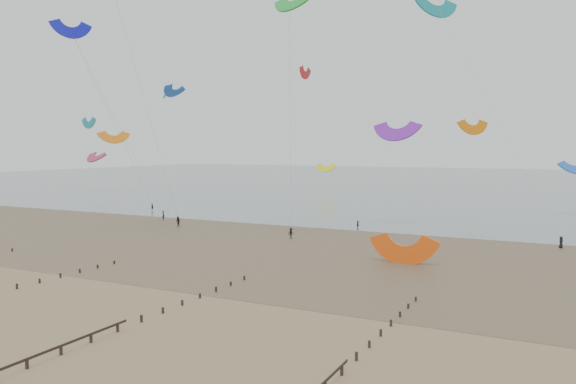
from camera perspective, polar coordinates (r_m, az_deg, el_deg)
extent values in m
plane|color=brown|center=(52.41, -15.23, -10.92)|extent=(500.00, 500.00, 0.00)
plane|color=#475654|center=(240.30, 18.45, 1.04)|extent=(500.00, 500.00, 0.00)
plane|color=#473A28|center=(81.22, 1.53, -5.24)|extent=(500.00, 500.00, 0.00)
ellipsoid|color=slate|center=(80.16, -14.34, -5.52)|extent=(23.60, 14.36, 0.01)
ellipsoid|color=slate|center=(79.82, 10.32, -5.50)|extent=(33.64, 18.32, 0.01)
ellipsoid|color=slate|center=(107.97, -16.91, -3.00)|extent=(26.95, 14.22, 0.01)
cube|color=black|center=(83.54, -26.22, -5.33)|extent=(0.16, 0.16, 0.45)
cube|color=black|center=(61.64, -25.83, -8.64)|extent=(0.16, 0.16, 0.59)
cube|color=black|center=(63.23, -23.92, -8.27)|extent=(0.16, 0.16, 0.57)
cube|color=black|center=(64.89, -22.12, -7.90)|extent=(0.16, 0.16, 0.54)
cube|color=black|center=(66.61, -20.40, -7.55)|extent=(0.16, 0.16, 0.51)
cube|color=black|center=(68.39, -18.78, -7.20)|extent=(0.16, 0.16, 0.48)
cube|color=black|center=(70.22, -17.24, -6.87)|extent=(0.16, 0.16, 0.45)
cube|color=black|center=(40.18, -24.99, -15.55)|extent=(0.16, 0.16, 0.74)
cube|color=black|center=(41.76, -22.07, -14.70)|extent=(0.16, 0.16, 0.71)
cube|color=black|center=(43.44, -19.39, -13.89)|extent=(0.16, 0.16, 0.68)
cube|color=black|center=(45.21, -16.93, -13.11)|extent=(0.16, 0.16, 0.65)
cube|color=black|center=(47.06, -14.67, -12.37)|extent=(0.16, 0.16, 0.62)
cube|color=black|center=(48.98, -12.60, -11.67)|extent=(0.16, 0.16, 0.59)
cube|color=black|center=(50.97, -10.69, -11.01)|extent=(0.16, 0.16, 0.57)
cube|color=black|center=(53.01, -8.94, -10.39)|extent=(0.16, 0.16, 0.54)
cube|color=black|center=(55.11, -7.33, -9.81)|extent=(0.16, 0.16, 0.51)
cube|color=black|center=(57.24, -5.84, -9.26)|extent=(0.16, 0.16, 0.48)
cube|color=black|center=(59.42, -4.46, -8.75)|extent=(0.16, 0.16, 0.45)
cube|color=black|center=(35.94, 5.49, -17.65)|extent=(0.16, 0.16, 0.65)
cube|color=black|center=(38.24, 6.97, -16.28)|extent=(0.16, 0.16, 0.62)
cube|color=black|center=(40.58, 8.26, -15.07)|extent=(0.16, 0.16, 0.59)
cube|color=black|center=(42.96, 9.40, -13.98)|extent=(0.16, 0.16, 0.57)
cube|color=black|center=(45.37, 10.41, -13.00)|extent=(0.16, 0.16, 0.54)
cube|color=black|center=(47.79, 11.31, -12.12)|extent=(0.16, 0.16, 0.51)
cube|color=black|center=(50.24, 12.12, -11.31)|extent=(0.16, 0.16, 0.48)
cube|color=black|center=(52.71, 12.85, -10.59)|extent=(0.16, 0.16, 0.45)
imported|color=black|center=(109.88, -12.55, -2.32)|extent=(0.76, 0.70, 1.75)
imported|color=black|center=(100.17, -11.11, -2.95)|extent=(1.01, 0.87, 1.78)
imported|color=black|center=(86.05, 25.98, -4.61)|extent=(0.77, 0.93, 1.64)
imported|color=black|center=(127.16, -13.63, -1.47)|extent=(0.59, 0.42, 1.55)
imported|color=black|center=(85.40, 0.31, -4.21)|extent=(1.04, 1.23, 1.65)
imported|color=black|center=(95.21, 7.10, -3.37)|extent=(0.56, 0.95, 1.52)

